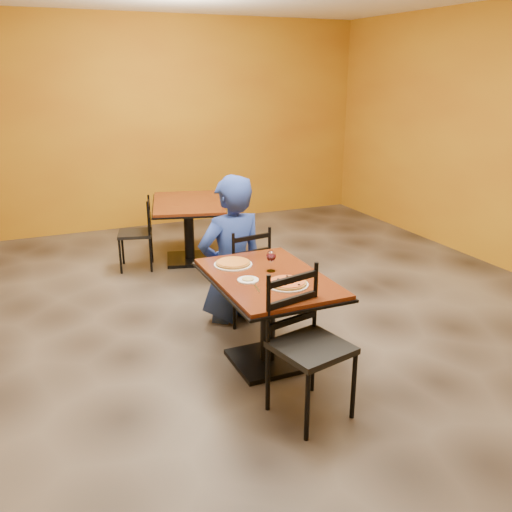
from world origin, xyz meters
name	(u,v)px	position (x,y,z in m)	size (l,w,h in m)	color
floor	(244,336)	(0.00, 0.00, 0.00)	(7.00, 8.00, 0.01)	black
wall_back	(137,125)	(0.00, 4.00, 1.50)	(7.00, 0.01, 3.00)	#B98414
table_main	(268,299)	(0.00, -0.50, 0.56)	(0.83, 1.23, 0.75)	#60280F
table_second	(188,217)	(0.17, 2.16, 0.56)	(1.12, 1.41, 0.75)	#60280F
chair_main_near	(311,348)	(-0.03, -1.24, 0.50)	(0.45, 0.45, 1.00)	black
chair_main_far	(242,272)	(0.14, 0.38, 0.46)	(0.41, 0.41, 0.91)	black
chair_second_left	(135,234)	(-0.49, 2.16, 0.42)	(0.38, 0.38, 0.84)	black
chair_second_right	(239,219)	(0.82, 2.16, 0.46)	(0.41, 0.41, 0.91)	black
diner	(231,249)	(0.05, 0.42, 0.69)	(0.67, 0.44, 1.38)	navy
plate_main	(287,284)	(0.05, -0.73, 0.76)	(0.31, 0.31, 0.01)	white
pizza_main	(287,282)	(0.05, -0.73, 0.77)	(0.28, 0.28, 0.02)	maroon
plate_far	(233,265)	(-0.16, -0.17, 0.76)	(0.31, 0.31, 0.01)	white
pizza_far	(233,263)	(-0.16, -0.17, 0.77)	(0.28, 0.28, 0.02)	orange
side_plate	(248,280)	(-0.18, -0.53, 0.76)	(0.16, 0.16, 0.01)	white
dip	(248,279)	(-0.18, -0.53, 0.76)	(0.09, 0.09, 0.01)	tan
wine_glass	(271,260)	(0.06, -0.41, 0.84)	(0.08, 0.08, 0.18)	white
fork	(256,288)	(-0.18, -0.69, 0.75)	(0.01, 0.19, 0.00)	silver
knife	(315,279)	(0.29, -0.71, 0.75)	(0.01, 0.21, 0.00)	silver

